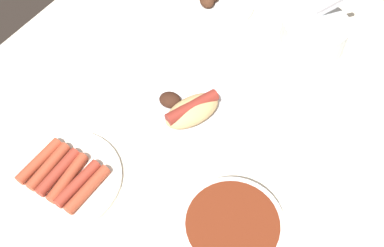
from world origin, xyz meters
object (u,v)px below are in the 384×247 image
at_px(bowl_coleslaw, 314,32).
at_px(plate_grilled_meat, 214,1).
at_px(plate_hotdog_assembled, 191,115).
at_px(plate_sausages, 64,177).
at_px(bowl_chili, 232,228).

bearing_deg(bowl_coleslaw, plate_grilled_meat, 91.42).
bearing_deg(plate_hotdog_assembled, plate_grilled_meat, 23.38).
distance_m(bowl_coleslaw, plate_sausages, 0.61).
bearing_deg(bowl_chili, plate_sausages, 103.21).
bearing_deg(bowl_chili, plate_hotdog_assembled, 48.17).
xyz_separation_m(bowl_coleslaw, bowl_chili, (-0.49, -0.07, -0.01)).
height_order(plate_hotdog_assembled, bowl_chili, plate_hotdog_assembled).
relative_size(plate_sausages, bowl_chili, 1.22).
height_order(bowl_coleslaw, plate_sausages, bowl_coleslaw).
bearing_deg(plate_hotdog_assembled, bowl_chili, -131.83).
xyz_separation_m(plate_grilled_meat, bowl_chili, (-0.48, -0.32, 0.01)).
xyz_separation_m(plate_hotdog_assembled, plate_sausages, (-0.24, 0.12, -0.01)).
height_order(plate_sausages, bowl_chili, bowl_chili).
xyz_separation_m(plate_hotdog_assembled, bowl_coleslaw, (0.32, -0.11, 0.02)).
bearing_deg(plate_sausages, bowl_chili, -76.79).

